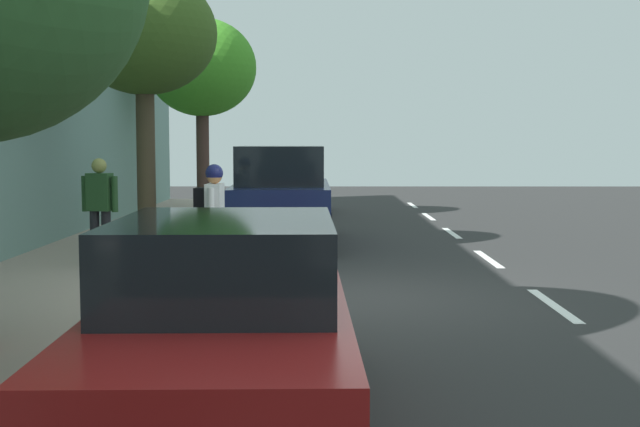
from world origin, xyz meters
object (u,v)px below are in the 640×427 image
bicycle_at_curb (224,258)px  pedestrian_on_phone (100,204)px  parked_suv_dark_blue_second (282,194)px  parked_sedan_white_nearest (291,188)px  street_tree_near_cyclist (202,69)px  parked_sedan_red_mid (226,323)px  street_tree_mid_block (144,36)px  cyclist_with_backpack (213,209)px  fire_hydrant (215,212)px

bicycle_at_curb → pedestrian_on_phone: bearing=-29.5°
parked_suv_dark_blue_second → bicycle_at_curb: bearing=83.1°
parked_suv_dark_blue_second → bicycle_at_curb: parked_suv_dark_blue_second is taller
parked_sedan_white_nearest → street_tree_near_cyclist: size_ratio=0.86×
parked_sedan_white_nearest → parked_suv_dark_blue_second: parked_suv_dark_blue_second is taller
parked_sedan_red_mid → street_tree_near_cyclist: (2.56, -16.67, 3.29)m
parked_sedan_white_nearest → parked_sedan_red_mid: same height
street_tree_mid_block → parked_sedan_red_mid: bearing=105.2°
pedestrian_on_phone → parked_sedan_white_nearest: bearing=-103.6°
parked_sedan_white_nearest → street_tree_near_cyclist: (2.34, 1.39, 3.29)m
parked_sedan_white_nearest → parked_sedan_red_mid: (-0.21, 18.06, 0.00)m
parked_suv_dark_blue_second → street_tree_mid_block: 4.13m
parked_sedan_white_nearest → parked_suv_dark_blue_second: bearing=90.7°
parked_sedan_white_nearest → street_tree_near_cyclist: street_tree_near_cyclist is taller
parked_sedan_white_nearest → parked_suv_dark_blue_second: (-0.08, 7.16, 0.27)m
parked_sedan_white_nearest → pedestrian_on_phone: 11.18m
parked_sedan_white_nearest → bicycle_at_curb: bearing=87.6°
pedestrian_on_phone → parked_suv_dark_blue_second: bearing=-126.2°
parked_sedan_red_mid → street_tree_mid_block: 10.25m
cyclist_with_backpack → street_tree_mid_block: bearing=-61.2°
parked_sedan_red_mid → street_tree_near_cyclist: bearing=-81.3°
parked_sedan_white_nearest → parked_suv_dark_blue_second: 7.17m
bicycle_at_curb → street_tree_mid_block: (1.83, -3.38, 3.62)m
bicycle_at_curb → street_tree_mid_block: size_ratio=0.35×
parked_sedan_red_mid → street_tree_mid_block: (2.56, -9.38, 3.25)m
parked_suv_dark_blue_second → pedestrian_on_phone: size_ratio=2.81×
parked_sedan_white_nearest → bicycle_at_curb: parked_sedan_white_nearest is taller
street_tree_near_cyclist → parked_sedan_red_mid: bearing=98.7°
parked_sedan_red_mid → parked_suv_dark_blue_second: bearing=-89.3°
cyclist_with_backpack → pedestrian_on_phone: pedestrian_on_phone is taller
bicycle_at_curb → parked_sedan_white_nearest: bearing=-92.4°
street_tree_near_cyclist → fire_hydrant: 6.01m
bicycle_at_curb → fire_hydrant: (0.89, -5.87, 0.17)m
street_tree_mid_block → fire_hydrant: street_tree_mid_block is taller
parked_sedan_white_nearest → fire_hydrant: size_ratio=5.36×
cyclist_with_backpack → fire_hydrant: cyclist_with_backpack is taller
parked_sedan_white_nearest → street_tree_mid_block: street_tree_mid_block is taller
street_tree_near_cyclist → cyclist_with_backpack: bearing=98.9°
parked_suv_dark_blue_second → parked_sedan_white_nearest: bearing=-89.3°
street_tree_mid_block → pedestrian_on_phone: 3.65m
parked_sedan_red_mid → cyclist_with_backpack: (0.95, -6.45, 0.31)m
street_tree_mid_block → pedestrian_on_phone: bearing=82.6°
street_tree_near_cyclist → parked_sedan_white_nearest: bearing=-149.4°
parked_suv_dark_blue_second → fire_hydrant: size_ratio=5.63×
pedestrian_on_phone → fire_hydrant: (-1.23, -4.67, -0.53)m
parked_suv_dark_blue_second → street_tree_mid_block: size_ratio=0.94×
bicycle_at_curb → street_tree_near_cyclist: street_tree_near_cyclist is taller
parked_suv_dark_blue_second → pedestrian_on_phone: (2.71, 3.71, 0.06)m
parked_suv_dark_blue_second → parked_sedan_red_mid: (-0.13, 10.90, -0.27)m
bicycle_at_curb → cyclist_with_backpack: bearing=-63.6°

